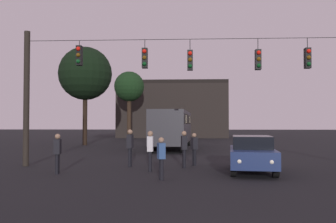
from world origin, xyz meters
name	(u,v)px	position (x,y,z in m)	size (l,w,h in m)	color
ground_plane	(192,148)	(0.00, 24.50, 0.00)	(168.00, 168.00, 0.00)	black
overhead_signal_span	(195,84)	(0.00, 11.88, 3.90)	(16.55, 0.44, 6.52)	black
city_bus	(173,125)	(-1.54, 24.36, 1.87)	(3.11, 11.12, 3.00)	#2D2D33
car_near_right	(252,153)	(2.34, 10.28, 0.80)	(2.30, 4.49, 1.52)	navy
pedestrian_crossing_left	(150,148)	(-1.97, 10.23, 0.98)	(0.24, 0.36, 1.73)	black
pedestrian_crossing_center	(194,147)	(-0.04, 12.61, 0.88)	(0.35, 0.42, 1.57)	black
pedestrian_crossing_right	(130,145)	(-3.09, 11.88, 1.01)	(0.29, 0.39, 1.76)	black
pedestrian_near_bus	(184,147)	(-0.53, 11.58, 0.96)	(0.31, 0.40, 1.70)	black
pedestrian_trailing	(161,156)	(-1.34, 7.96, 0.87)	(0.34, 0.41, 1.55)	black
pedestrian_far_side	(57,151)	(-5.65, 9.28, 0.92)	(0.28, 0.39, 1.63)	black
corner_building	(173,110)	(-2.39, 49.45, 3.98)	(15.32, 10.80, 7.96)	black
tree_left_silhouette	(85,74)	(-9.86, 28.32, 6.66)	(4.96, 4.96, 9.17)	black
tree_behind_building	(129,87)	(-7.41, 39.15, 6.44)	(3.68, 3.68, 8.38)	#2D2116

